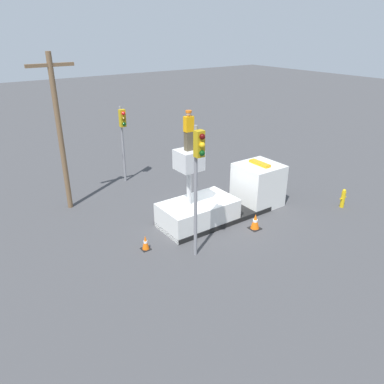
{
  "coord_description": "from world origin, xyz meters",
  "views": [
    {
      "loc": [
        -10.59,
        -12.94,
        8.83
      ],
      "look_at": [
        -2.15,
        -1.04,
        2.37
      ],
      "focal_mm": 35.0,
      "sensor_mm": 36.0,
      "label": 1
    }
  ],
  "objects_px": {
    "bucket_truck": "(227,198)",
    "utility_pole": "(59,129)",
    "traffic_light_pole": "(198,168)",
    "traffic_cone_rear": "(145,243)",
    "traffic_light_across": "(123,130)",
    "worker": "(189,131)",
    "traffic_cone_curbside": "(255,222)",
    "fire_hydrant": "(343,198)"
  },
  "relations": [
    {
      "from": "traffic_cone_rear",
      "to": "worker",
      "type": "bearing_deg",
      "value": 10.88
    },
    {
      "from": "fire_hydrant",
      "to": "utility_pole",
      "type": "height_order",
      "value": "utility_pole"
    },
    {
      "from": "traffic_cone_rear",
      "to": "utility_pole",
      "type": "xyz_separation_m",
      "value": [
        -1.27,
        6.0,
        3.92
      ]
    },
    {
      "from": "worker",
      "to": "fire_hydrant",
      "type": "distance_m",
      "value": 9.44
    },
    {
      "from": "bucket_truck",
      "to": "worker",
      "type": "relative_size",
      "value": 3.94
    },
    {
      "from": "traffic_light_pole",
      "to": "traffic_cone_rear",
      "type": "distance_m",
      "value": 4.27
    },
    {
      "from": "bucket_truck",
      "to": "traffic_cone_rear",
      "type": "xyz_separation_m",
      "value": [
        -5.0,
        -0.51,
        -0.58
      ]
    },
    {
      "from": "bucket_truck",
      "to": "utility_pole",
      "type": "distance_m",
      "value": 8.97
    },
    {
      "from": "fire_hydrant",
      "to": "traffic_cone_rear",
      "type": "distance_m",
      "value": 10.84
    },
    {
      "from": "traffic_cone_rear",
      "to": "utility_pole",
      "type": "relative_size",
      "value": 0.09
    },
    {
      "from": "worker",
      "to": "traffic_light_across",
      "type": "bearing_deg",
      "value": 88.72
    },
    {
      "from": "traffic_cone_rear",
      "to": "bucket_truck",
      "type": "bearing_deg",
      "value": 5.8
    },
    {
      "from": "worker",
      "to": "utility_pole",
      "type": "bearing_deg",
      "value": 125.44
    },
    {
      "from": "utility_pole",
      "to": "bucket_truck",
      "type": "bearing_deg",
      "value": -41.23
    },
    {
      "from": "utility_pole",
      "to": "traffic_cone_curbside",
      "type": "bearing_deg",
      "value": -49.2
    },
    {
      "from": "traffic_light_pole",
      "to": "traffic_light_across",
      "type": "height_order",
      "value": "traffic_light_pole"
    },
    {
      "from": "utility_pole",
      "to": "traffic_cone_rear",
      "type": "bearing_deg",
      "value": -78.09
    },
    {
      "from": "worker",
      "to": "fire_hydrant",
      "type": "xyz_separation_m",
      "value": [
        7.92,
        -2.91,
        -4.23
      ]
    },
    {
      "from": "worker",
      "to": "traffic_light_across",
      "type": "relative_size",
      "value": 0.38
    },
    {
      "from": "traffic_light_across",
      "to": "utility_pole",
      "type": "bearing_deg",
      "value": -159.31
    },
    {
      "from": "fire_hydrant",
      "to": "utility_pole",
      "type": "distance_m",
      "value": 14.98
    },
    {
      "from": "worker",
      "to": "traffic_cone_rear",
      "type": "xyz_separation_m",
      "value": [
        -2.64,
        -0.51,
        -4.43
      ]
    },
    {
      "from": "traffic_cone_rear",
      "to": "traffic_cone_curbside",
      "type": "height_order",
      "value": "traffic_cone_curbside"
    },
    {
      "from": "fire_hydrant",
      "to": "traffic_cone_curbside",
      "type": "bearing_deg",
      "value": 169.68
    },
    {
      "from": "bucket_truck",
      "to": "utility_pole",
      "type": "relative_size",
      "value": 0.88
    },
    {
      "from": "worker",
      "to": "traffic_light_across",
      "type": "height_order",
      "value": "worker"
    },
    {
      "from": "worker",
      "to": "traffic_light_pole",
      "type": "xyz_separation_m",
      "value": [
        -1.12,
        -2.22,
        -0.82
      ]
    },
    {
      "from": "traffic_cone_rear",
      "to": "fire_hydrant",
      "type": "bearing_deg",
      "value": -12.81
    },
    {
      "from": "bucket_truck",
      "to": "traffic_light_pole",
      "type": "relative_size",
      "value": 1.24
    },
    {
      "from": "traffic_light_pole",
      "to": "fire_hydrant",
      "type": "distance_m",
      "value": 9.69
    },
    {
      "from": "fire_hydrant",
      "to": "traffic_cone_curbside",
      "type": "height_order",
      "value": "fire_hydrant"
    },
    {
      "from": "traffic_light_pole",
      "to": "worker",
      "type": "bearing_deg",
      "value": 63.12
    },
    {
      "from": "bucket_truck",
      "to": "fire_hydrant",
      "type": "distance_m",
      "value": 6.29
    },
    {
      "from": "bucket_truck",
      "to": "traffic_light_pole",
      "type": "xyz_separation_m",
      "value": [
        -3.48,
        -2.22,
        3.02
      ]
    },
    {
      "from": "bucket_truck",
      "to": "traffic_light_pole",
      "type": "bearing_deg",
      "value": -147.5
    },
    {
      "from": "bucket_truck",
      "to": "worker",
      "type": "bearing_deg",
      "value": 180.0
    },
    {
      "from": "fire_hydrant",
      "to": "traffic_cone_curbside",
      "type": "relative_size",
      "value": 1.34
    },
    {
      "from": "traffic_light_across",
      "to": "traffic_cone_curbside",
      "type": "relative_size",
      "value": 5.97
    },
    {
      "from": "bucket_truck",
      "to": "worker",
      "type": "xyz_separation_m",
      "value": [
        -2.36,
        0.0,
        3.84
      ]
    },
    {
      "from": "traffic_cone_curbside",
      "to": "utility_pole",
      "type": "height_order",
      "value": "utility_pole"
    },
    {
      "from": "traffic_light_pole",
      "to": "utility_pole",
      "type": "height_order",
      "value": "utility_pole"
    },
    {
      "from": "traffic_light_across",
      "to": "utility_pole",
      "type": "distance_m",
      "value": 4.44
    }
  ]
}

